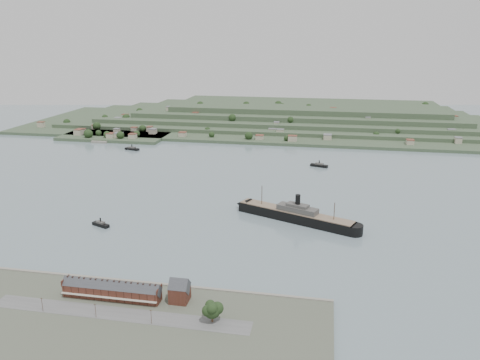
% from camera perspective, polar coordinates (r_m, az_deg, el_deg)
% --- Properties ---
extents(ground, '(1400.00, 1400.00, 0.00)m').
position_cam_1_polar(ground, '(415.77, -4.08, -2.62)').
color(ground, slate).
rests_on(ground, ground).
extents(near_shore, '(220.00, 80.00, 2.60)m').
position_cam_1_polar(near_shore, '(257.26, -15.02, -16.25)').
color(near_shore, '#4C5142').
rests_on(near_shore, ground).
extents(terrace_row, '(55.60, 9.80, 11.07)m').
position_cam_1_polar(terrace_row, '(272.47, -15.36, -12.82)').
color(terrace_row, '#4D261B').
rests_on(terrace_row, ground).
extents(gabled_building, '(10.40, 10.18, 14.09)m').
position_cam_1_polar(gabled_building, '(262.05, -7.38, -13.25)').
color(gabled_building, '#4D261B').
rests_on(gabled_building, ground).
extents(far_peninsula, '(760.00, 309.00, 30.00)m').
position_cam_1_polar(far_peninsula, '(785.32, 5.19, 7.64)').
color(far_peninsula, '#394D33').
rests_on(far_peninsula, ground).
extents(steamship, '(105.25, 52.44, 26.59)m').
position_cam_1_polar(steamship, '(374.02, 6.34, -4.18)').
color(steamship, black).
rests_on(steamship, ground).
extents(tugboat, '(15.74, 9.52, 6.90)m').
position_cam_1_polar(tugboat, '(376.83, -16.62, -5.19)').
color(tugboat, black).
rests_on(tugboat, ground).
extents(ferry_west, '(20.41, 10.19, 7.38)m').
position_cam_1_polar(ferry_west, '(618.72, -13.03, 3.74)').
color(ferry_west, black).
rests_on(ferry_west, ground).
extents(ferry_east, '(20.40, 11.04, 7.37)m').
position_cam_1_polar(ferry_east, '(531.79, 9.62, 1.79)').
color(ferry_east, black).
rests_on(ferry_east, ground).
extents(fig_tree, '(10.52, 9.11, 11.74)m').
position_cam_1_polar(fig_tree, '(242.90, -3.37, -15.51)').
color(fig_tree, '#483221').
rests_on(fig_tree, ground).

